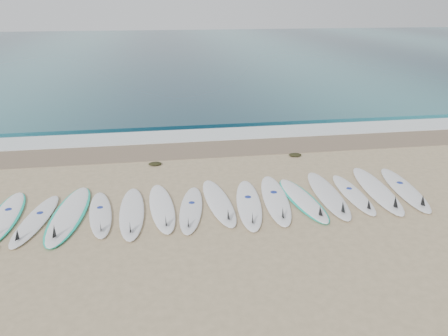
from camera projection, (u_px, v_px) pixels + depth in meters
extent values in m
plane|color=tan|center=(219.00, 206.00, 9.95)|extent=(120.00, 120.00, 0.00)
cube|color=#194E5B|center=(166.00, 50.00, 39.84)|extent=(120.00, 55.00, 0.03)
cube|color=#75624D|center=(200.00, 149.00, 13.72)|extent=(120.00, 1.80, 0.01)
cube|color=silver|center=(195.00, 135.00, 15.00)|extent=(120.00, 1.40, 0.04)
cube|color=#194E5B|center=(191.00, 123.00, 16.37)|extent=(120.00, 1.00, 0.10)
ellipsoid|color=white|center=(6.00, 216.00, 9.39)|extent=(0.60, 2.52, 0.08)
ellipsoid|color=#10C7A2|center=(6.00, 216.00, 9.39)|extent=(0.69, 2.54, 0.06)
cylinder|color=navy|center=(8.00, 209.00, 9.60)|extent=(0.15, 0.15, 0.01)
ellipsoid|color=white|center=(36.00, 219.00, 9.25)|extent=(0.84, 2.45, 0.08)
cone|color=black|center=(17.00, 234.00, 8.38)|extent=(0.24, 0.28, 0.26)
cylinder|color=navy|center=(40.00, 213.00, 9.45)|extent=(0.16, 0.16, 0.01)
ellipsoid|color=white|center=(69.00, 214.00, 9.47)|extent=(0.83, 2.90, 0.09)
ellipsoid|color=#10C7A2|center=(69.00, 214.00, 9.48)|extent=(0.93, 2.93, 0.07)
cone|color=black|center=(54.00, 231.00, 8.44)|extent=(0.27, 0.32, 0.30)
ellipsoid|color=silver|center=(100.00, 213.00, 9.52)|extent=(0.74, 2.33, 0.07)
cone|color=black|center=(100.00, 226.00, 8.72)|extent=(0.22, 0.27, 0.24)
cylinder|color=navy|center=(100.00, 207.00, 9.70)|extent=(0.15, 0.15, 0.01)
ellipsoid|color=white|center=(132.00, 212.00, 9.57)|extent=(0.56, 2.58, 0.08)
cone|color=black|center=(130.00, 226.00, 8.65)|extent=(0.22, 0.28, 0.28)
ellipsoid|color=white|center=(162.00, 207.00, 9.80)|extent=(0.70, 2.58, 0.08)
cone|color=black|center=(166.00, 220.00, 8.90)|extent=(0.23, 0.29, 0.27)
ellipsoid|color=white|center=(191.00, 209.00, 9.73)|extent=(0.85, 2.41, 0.08)
cone|color=black|center=(188.00, 222.00, 8.87)|extent=(0.24, 0.28, 0.25)
cylinder|color=navy|center=(192.00, 203.00, 9.92)|extent=(0.16, 0.16, 0.01)
ellipsoid|color=white|center=(218.00, 202.00, 10.06)|extent=(0.73, 2.62, 0.08)
cone|color=black|center=(228.00, 214.00, 9.14)|extent=(0.24, 0.29, 0.28)
ellipsoid|color=white|center=(249.00, 203.00, 9.96)|extent=(0.91, 2.71, 0.09)
cone|color=black|center=(253.00, 217.00, 9.00)|extent=(0.26, 0.31, 0.28)
cylinder|color=navy|center=(248.00, 197.00, 10.18)|extent=(0.17, 0.17, 0.01)
ellipsoid|color=white|center=(275.00, 199.00, 10.20)|extent=(0.90, 2.81, 0.09)
cone|color=black|center=(283.00, 212.00, 9.20)|extent=(0.27, 0.32, 0.29)
cylinder|color=navy|center=(274.00, 192.00, 10.43)|extent=(0.18, 0.18, 0.01)
ellipsoid|color=white|center=(302.00, 199.00, 10.18)|extent=(0.74, 2.52, 0.08)
ellipsoid|color=#10C7A2|center=(302.00, 199.00, 10.18)|extent=(0.83, 2.55, 0.06)
cone|color=black|center=(320.00, 211.00, 9.30)|extent=(0.23, 0.28, 0.26)
ellipsoid|color=white|center=(327.00, 194.00, 10.44)|extent=(0.76, 2.82, 0.09)
cone|color=black|center=(343.00, 207.00, 9.43)|extent=(0.25, 0.31, 0.30)
ellipsoid|color=white|center=(353.00, 194.00, 10.47)|extent=(0.58, 2.38, 0.08)
cone|color=black|center=(369.00, 204.00, 9.62)|extent=(0.21, 0.26, 0.25)
cylinder|color=navy|center=(349.00, 188.00, 10.66)|extent=(0.14, 0.14, 0.01)
ellipsoid|color=white|center=(376.00, 189.00, 10.69)|extent=(0.90, 2.96, 0.09)
cone|color=black|center=(396.00, 202.00, 9.64)|extent=(0.28, 0.33, 0.31)
ellipsoid|color=white|center=(404.00, 189.00, 10.73)|extent=(0.94, 2.78, 0.09)
cone|color=black|center=(423.00, 200.00, 9.75)|extent=(0.27, 0.32, 0.29)
cylinder|color=navy|center=(400.00, 183.00, 10.96)|extent=(0.18, 0.18, 0.01)
ellipsoid|color=black|center=(155.00, 164.00, 12.38)|extent=(0.37, 0.29, 0.07)
ellipsoid|color=black|center=(295.00, 155.00, 13.08)|extent=(0.39, 0.30, 0.08)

